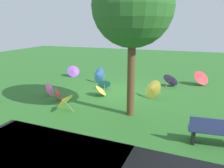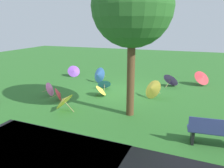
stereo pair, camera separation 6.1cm
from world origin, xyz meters
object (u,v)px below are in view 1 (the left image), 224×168
Objects in this scene: parasol_yellow_1 at (64,100)px; parasol_pink_0 at (51,89)px; parasol_blue_0 at (104,83)px; parasol_blue_1 at (98,75)px; shade_tree at (133,7)px; parasol_yellow_2 at (102,90)px; parasol_red_1 at (59,94)px; parasol_purple_1 at (171,79)px; parasol_yellow_0 at (152,89)px; park_bench at (218,132)px; parasol_red_0 at (202,77)px; parasol_purple_2 at (73,71)px.

parasol_yellow_1 reaches higher than parasol_pink_0.
parasol_blue_1 is (0.86, -1.16, 0.16)m from parasol_blue_0.
shade_tree reaches higher than parasol_yellow_2.
parasol_blue_1 is (-0.39, -3.65, 0.16)m from parasol_red_1.
parasol_blue_1 is (-1.17, -3.19, 0.12)m from parasol_pink_0.
shade_tree reaches higher than parasol_purple_1.
parasol_yellow_0 is 1.43× the size of parasol_pink_0.
parasol_yellow_0 reaches higher than park_bench.
parasol_yellow_0 reaches higher than parasol_red_0.
park_bench is at bearing 106.94° from parasol_purple_1.
shade_tree is 5.28× the size of parasol_blue_1.
parasol_blue_0 is 3.55m from parasol_yellow_1.
parasol_pink_0 is at bearing -41.72° from parasol_yellow_1.
parasol_yellow_0 is (-2.74, 0.61, 0.13)m from parasol_blue_0.
parasol_blue_1 reaches higher than parasol_red_0.
parasol_yellow_2 is 1.07× the size of parasol_red_1.
parasol_purple_1 is (-1.09, -4.81, -3.62)m from shade_tree.
parasol_yellow_1 is 1.10× the size of parasol_pink_0.
park_bench is 2.23× the size of parasol_red_1.
parasol_purple_2 is (3.08, -2.04, 0.06)m from parasol_blue_0.
shade_tree is at bearing 137.23° from parasol_purple_2.
parasol_yellow_0 is 1.52× the size of parasol_red_1.
park_bench is 1.40× the size of parasol_red_0.
parasol_purple_1 is 1.82m from parasol_red_0.
shade_tree is at bearing 172.61° from parasol_red_1.
park_bench is 5.71m from parasol_yellow_1.
shade_tree is at bearing 127.68° from parasol_blue_1.
parasol_yellow_2 is 0.81× the size of parasol_purple_2.
parasol_blue_1 reaches higher than parasol_pink_0.
parasol_yellow_2 is at bearing -140.35° from parasol_red_1.
parasol_blue_0 is 1.12× the size of parasol_yellow_2.
parasol_purple_1 is 4.31m from parasol_yellow_2.
parasol_yellow_0 is at bearing -55.68° from park_bench.
parasol_pink_0 is at bearing 33.22° from parasol_red_0.
parasol_purple_1 is at bearing -102.82° from shade_tree.
parasol_red_0 is (0.24, -6.98, 0.02)m from park_bench.
park_bench is 5.90m from parasol_yellow_2.
parasol_blue_1 reaches higher than parasol_yellow_0.
park_bench is 7.69m from parasol_pink_0.
parasol_red_0 is 1.36× the size of parasol_yellow_1.
parasol_yellow_2 is (-0.69, -2.36, -0.14)m from parasol_yellow_1.
park_bench reaches higher than parasol_red_1.
park_bench is at bearing 138.13° from parasol_blue_1.
parasol_red_0 reaches higher than parasol_purple_2.
parasol_purple_1 is 6.37m from parasol_red_1.
shade_tree reaches higher than park_bench.
park_bench is at bearing 142.62° from parasol_purple_2.
park_bench reaches higher than parasol_yellow_1.
parasol_blue_0 is 2.87m from parasol_pink_0.
parasol_blue_1 is (0.51, -4.68, 0.03)m from parasol_yellow_1.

